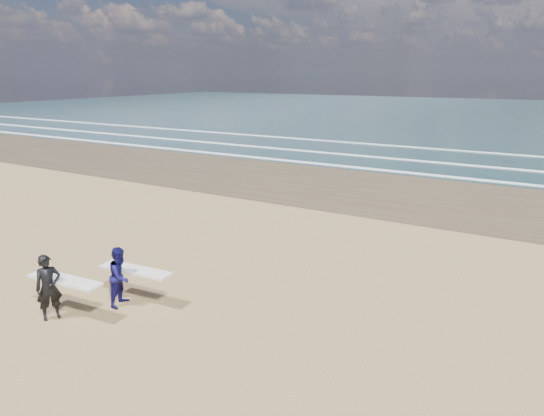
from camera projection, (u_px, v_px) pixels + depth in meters
The scene contains 2 objects.
surfer_near at pixel (51, 286), 12.60m from camera, with size 2.24×1.09×1.76m.
surfer_far at pixel (122, 276), 13.39m from camera, with size 2.24×1.16×1.68m.
Camera 1 is at (11.62, -7.96, 6.27)m, focal length 32.00 mm.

